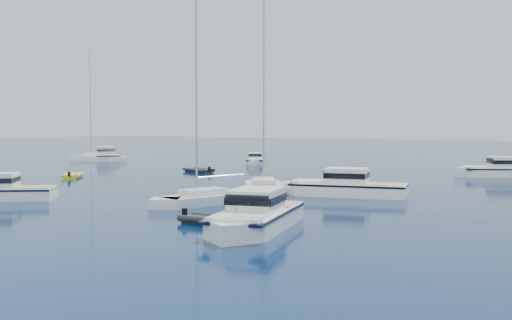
# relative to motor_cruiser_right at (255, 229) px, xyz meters

# --- Properties ---
(ground) EXTENTS (400.00, 400.00, 0.00)m
(ground) POSITION_rel_motor_cruiser_right_xyz_m (-14.29, -3.82, 0.00)
(ground) COLOR #082250
(ground) RESTS_ON ground
(motor_cruiser_right) EXTENTS (5.92, 10.65, 2.67)m
(motor_cruiser_right) POSITION_rel_motor_cruiser_right_xyz_m (0.00, 0.00, 0.00)
(motor_cruiser_right) COLOR silver
(motor_cruiser_right) RESTS_ON ground
(motor_cruiser_centre) EXTENTS (10.85, 5.80, 2.72)m
(motor_cruiser_centre) POSITION_rel_motor_cruiser_right_xyz_m (-2.82, 16.26, 0.00)
(motor_cruiser_centre) COLOR white
(motor_cruiser_centre) RESTS_ON ground
(motor_cruiser_far_l) EXTENTS (10.49, 8.91, 2.79)m
(motor_cruiser_far_l) POSITION_rel_motor_cruiser_right_xyz_m (-53.51, 38.27, 0.00)
(motor_cruiser_far_l) COLOR silver
(motor_cruiser_far_l) RESTS_ON ground
(motor_cruiser_distant) EXTENTS (10.56, 7.81, 2.71)m
(motor_cruiser_distant) POSITION_rel_motor_cruiser_right_xyz_m (3.38, 41.08, 0.00)
(motor_cruiser_distant) COLOR white
(motor_cruiser_distant) RESTS_ON ground
(motor_cruiser_horizon) EXTENTS (5.90, 7.74, 2.00)m
(motor_cruiser_horizon) POSITION_rel_motor_cruiser_right_xyz_m (-30.17, 44.57, 0.00)
(motor_cruiser_horizon) COLOR white
(motor_cruiser_horizon) RESTS_ON ground
(sailboat_fore) EXTENTS (5.00, 10.29, 14.65)m
(sailboat_fore) POSITION_rel_motor_cruiser_right_xyz_m (-8.44, 6.77, 0.00)
(sailboat_fore) COLOR silver
(sailboat_fore) RESTS_ON ground
(sailboat_mid_r) EXTENTS (8.75, 10.46, 16.03)m
(sailboat_mid_r) POSITION_rel_motor_cruiser_right_xyz_m (-8.86, 14.37, 0.00)
(sailboat_mid_r) COLOR silver
(sailboat_mid_r) RESTS_ON ground
(sailboat_far_l) EXTENTS (12.04, 4.35, 17.31)m
(sailboat_far_l) POSITION_rel_motor_cruiser_right_xyz_m (-53.56, 36.62, 0.00)
(sailboat_far_l) COLOR white
(sailboat_far_l) RESTS_ON ground
(tender_yellow) EXTENTS (4.15, 4.33, 0.95)m
(tender_yellow) POSITION_rel_motor_cruiser_right_xyz_m (-33.25, 15.48, 0.00)
(tender_yellow) COLOR yellow
(tender_yellow) RESTS_ON ground
(tender_grey_near) EXTENTS (3.61, 2.17, 0.95)m
(tender_grey_near) POSITION_rel_motor_cruiser_right_xyz_m (-3.01, 0.09, 0.00)
(tender_grey_near) COLOR black
(tender_grey_near) RESTS_ON ground
(tender_grey_far) EXTENTS (4.49, 3.15, 0.95)m
(tender_grey_far) POSITION_rel_motor_cruiser_right_xyz_m (-26.98, 28.26, 0.00)
(tender_grey_far) COLOR black
(tender_grey_far) RESTS_ON ground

